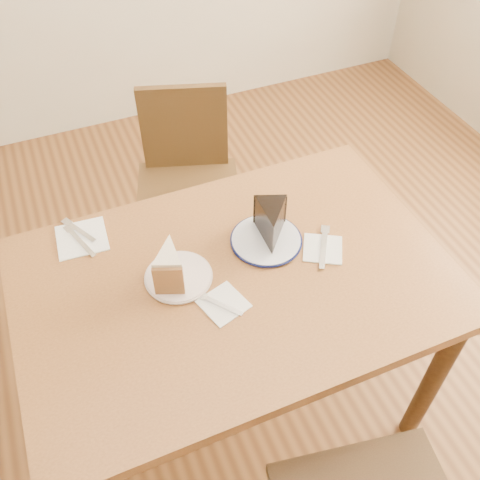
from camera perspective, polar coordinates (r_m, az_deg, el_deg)
name	(u,v)px	position (r m, az deg, el deg)	size (l,w,h in m)	color
ground	(236,401)	(2.12, -0.40, -16.77)	(4.00, 4.00, 0.00)	#4D2C14
table	(235,297)	(1.56, -0.52, -6.14)	(1.20, 0.80, 0.75)	brown
chair_far	(188,183)	(2.21, -5.58, 6.07)	(0.52, 0.52, 0.83)	#372310
plate_cream	(179,277)	(1.49, -6.57, -3.93)	(0.18, 0.18, 0.01)	silver
plate_navy	(266,240)	(1.57, 2.80, -0.01)	(0.20, 0.20, 0.01)	white
carrot_cake	(170,264)	(1.45, -7.45, -2.59)	(0.08, 0.11, 0.10)	beige
chocolate_cake	(271,226)	(1.53, 3.36, 1.50)	(0.09, 0.13, 0.10)	black
napkin_cream	(224,304)	(1.43, -1.76, -6.82)	(0.11, 0.11, 0.00)	white
napkin_navy	(323,249)	(1.57, 8.82, -0.93)	(0.11, 0.11, 0.00)	white
napkin_spare	(82,238)	(1.65, -16.52, 0.19)	(0.14, 0.14, 0.00)	white
fork_cream	(220,304)	(1.42, -2.20, -6.83)	(0.01, 0.14, 0.00)	silver
knife_navy	(324,247)	(1.57, 8.91, -0.73)	(0.02, 0.17, 0.00)	white
fork_spare	(79,230)	(1.67, -16.79, 0.98)	(0.01, 0.14, 0.00)	silver
knife_spare	(80,241)	(1.63, -16.68, -0.13)	(0.01, 0.16, 0.00)	silver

